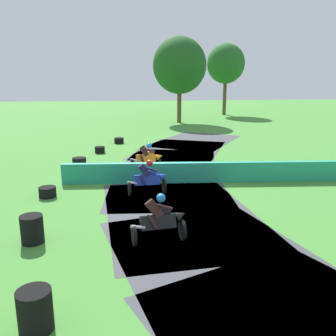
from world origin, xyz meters
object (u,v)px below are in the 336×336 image
tire_stack_near (119,141)px  tire_stack_extra_b (35,310)px  tire_stack_mid_b (79,163)px  tire_stack_extra_a (32,229)px  tire_stack_far (47,192)px  tire_stack_mid_a (100,150)px  motorcycle_chase_blue (149,178)px  motorcycle_trailing_black (160,219)px  motorcycle_lead_orange (148,157)px

tire_stack_near → tire_stack_extra_b: bearing=-93.6°
tire_stack_mid_b → tire_stack_extra_a: tire_stack_extra_a is taller
tire_stack_far → tire_stack_extra_b: size_ratio=0.83×
tire_stack_mid_a → tire_stack_far: same height
tire_stack_mid_a → tire_stack_extra_a: bearing=-94.8°
motorcycle_chase_blue → tire_stack_extra_a: size_ratio=2.10×
motorcycle_trailing_black → tire_stack_near: size_ratio=2.51×
tire_stack_near → tire_stack_extra_b: 19.58m
motorcycle_chase_blue → tire_stack_mid_a: size_ratio=2.74×
tire_stack_mid_b → motorcycle_chase_blue: bearing=-53.8°
tire_stack_mid_a → tire_stack_mid_b: tire_stack_mid_b is taller
tire_stack_mid_b → tire_stack_extra_b: 12.22m
motorcycle_chase_blue → tire_stack_mid_b: size_ratio=2.43×
tire_stack_mid_a → tire_stack_mid_b: 4.13m
motorcycle_trailing_black → tire_stack_mid_a: bearing=101.2°
tire_stack_mid_a → tire_stack_mid_b: bearing=-100.6°
tire_stack_mid_b → tire_stack_far: tire_stack_mid_b is taller
tire_stack_mid_a → tire_stack_far: bearing=-99.9°
motorcycle_chase_blue → tire_stack_mid_a: bearing=106.3°
tire_stack_near → motorcycle_lead_orange: bearing=-78.9°
motorcycle_lead_orange → tire_stack_extra_b: 11.95m
tire_stack_far → motorcycle_lead_orange: bearing=42.2°
tire_stack_extra_b → tire_stack_mid_a: bearing=89.6°
motorcycle_trailing_black → tire_stack_mid_b: 9.31m
tire_stack_far → motorcycle_chase_blue: bearing=-1.1°
motorcycle_lead_orange → motorcycle_chase_blue: bearing=-93.1°
motorcycle_trailing_black → tire_stack_extra_a: (-3.59, 0.27, -0.23)m
tire_stack_near → tire_stack_far: same height
tire_stack_near → tire_stack_extra_a: tire_stack_extra_a is taller
tire_stack_mid_a → tire_stack_far: 8.54m
motorcycle_trailing_black → tire_stack_extra_b: 4.39m
tire_stack_far → tire_stack_extra_b: tire_stack_extra_b is taller
tire_stack_near → motorcycle_trailing_black: bearing=-85.0°
motorcycle_trailing_black → tire_stack_near: 16.11m
motorcycle_chase_blue → tire_stack_far: (-3.95, 0.07, -0.46)m
motorcycle_trailing_black → tire_stack_far: bearing=132.6°
tire_stack_mid_a → tire_stack_mid_b: size_ratio=0.89×
tire_stack_mid_b → tire_stack_extra_b: tire_stack_extra_b is taller
tire_stack_extra_b → motorcycle_chase_blue: bearing=71.6°
tire_stack_extra_a → tire_stack_mid_a: bearing=85.2°
motorcycle_lead_orange → tire_stack_extra_a: size_ratio=2.14×
tire_stack_extra_a → tire_stack_mid_b: bearing=88.0°
motorcycle_lead_orange → tire_stack_mid_b: bearing=170.4°
motorcycle_chase_blue → tire_stack_extra_a: motorcycle_chase_blue is taller
tire_stack_mid_a → tire_stack_extra_a: (-1.06, -12.49, 0.20)m
motorcycle_chase_blue → tire_stack_near: 11.85m
tire_stack_mid_b → tire_stack_extra_a: (-0.30, -8.44, 0.10)m
motorcycle_chase_blue → tire_stack_far: bearing=178.9°
tire_stack_near → tire_stack_mid_b: size_ratio=0.97×
motorcycle_lead_orange → tire_stack_mid_a: 5.38m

